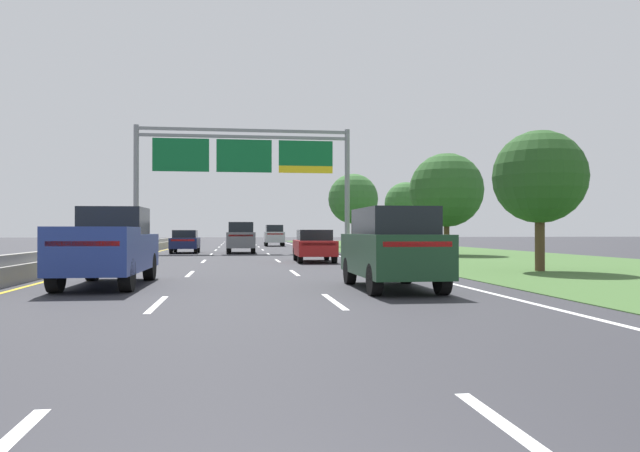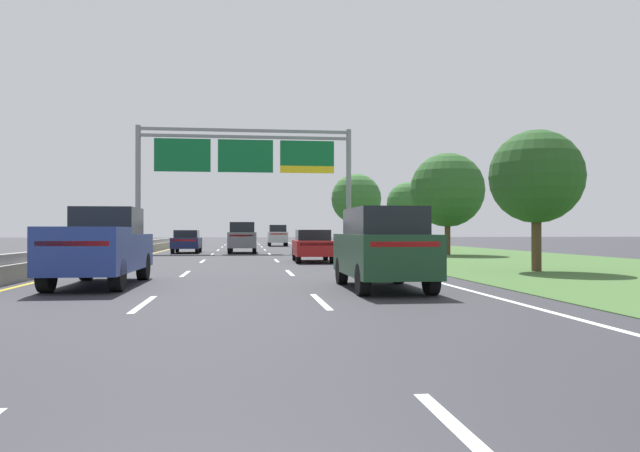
{
  "view_description": "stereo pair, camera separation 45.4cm",
  "coord_description": "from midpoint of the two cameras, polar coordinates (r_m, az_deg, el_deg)",
  "views": [
    {
      "loc": [
        -0.23,
        -2.45,
        1.52
      ],
      "look_at": [
        4.6,
        32.82,
        1.8
      ],
      "focal_mm": 34.29,
      "sensor_mm": 36.0,
      "label": 1
    },
    {
      "loc": [
        0.23,
        -2.51,
        1.52
      ],
      "look_at": [
        4.6,
        32.82,
        1.8
      ],
      "focal_mm": 34.29,
      "sensor_mm": 36.0,
      "label": 2
    }
  ],
  "objects": [
    {
      "name": "car_darkgreen_right_lane_suv",
      "position": [
        15.98,
        5.94,
        -1.96
      ],
      "size": [
        1.92,
        4.71,
        2.11
      ],
      "rotation": [
        0.0,
        0.0,
        1.57
      ],
      "color": "#193D23",
      "rests_on": "ground"
    },
    {
      "name": "pickup_truck_blue",
      "position": [
        18.0,
        -19.83,
        -1.84
      ],
      "size": [
        2.06,
        5.42,
        2.2
      ],
      "rotation": [
        0.0,
        0.0,
        1.56
      ],
      "color": "navy",
      "rests_on": "ground"
    },
    {
      "name": "car_navy_left_lane_sedan",
      "position": [
        43.18,
        -12.76,
        -1.38
      ],
      "size": [
        1.84,
        4.41,
        1.57
      ],
      "rotation": [
        0.0,
        0.0,
        1.58
      ],
      "color": "#161E47",
      "rests_on": "ground"
    },
    {
      "name": "grass_verge_right",
      "position": [
        40.02,
        12.63,
        -2.61
      ],
      "size": [
        14.0,
        110.0,
        0.02
      ],
      "primitive_type": "cube",
      "color": "#3D602D",
      "rests_on": "ground"
    },
    {
      "name": "roadside_tree_near",
      "position": [
        24.27,
        19.31,
        4.32
      ],
      "size": [
        3.48,
        3.48,
        5.29
      ],
      "color": "#4C3823",
      "rests_on": "ground"
    },
    {
      "name": "ground_plane",
      "position": [
        37.51,
        -7.8,
        -2.78
      ],
      "size": [
        220.0,
        220.0,
        0.0
      ],
      "primitive_type": "plane",
      "color": "#2B2B30"
    },
    {
      "name": "car_red_right_lane_sedan",
      "position": [
        29.98,
        -0.99,
        -1.8
      ],
      "size": [
        1.93,
        4.44,
        1.57
      ],
      "rotation": [
        0.0,
        0.0,
        1.55
      ],
      "color": "maroon",
      "rests_on": "ground"
    },
    {
      "name": "car_silver_right_lane_suv",
      "position": [
        61.5,
        -4.51,
        -0.85
      ],
      "size": [
        1.96,
        4.72,
        2.11
      ],
      "rotation": [
        0.0,
        0.0,
        1.56
      ],
      "color": "#B2B5BA",
      "rests_on": "ground"
    },
    {
      "name": "lane_striping",
      "position": [
        37.05,
        -7.8,
        -2.8
      ],
      "size": [
        11.96,
        106.0,
        0.01
      ],
      "color": "white",
      "rests_on": "ground"
    },
    {
      "name": "overhead_sign_gantry",
      "position": [
        43.32,
        -7.39,
        5.89
      ],
      "size": [
        15.06,
        0.42,
        8.81
      ],
      "color": "gray",
      "rests_on": "ground"
    },
    {
      "name": "median_barrier_concrete",
      "position": [
        38.07,
        -17.79,
        -2.19
      ],
      "size": [
        0.6,
        110.0,
        0.85
      ],
      "color": "#99968E",
      "rests_on": "ground"
    },
    {
      "name": "roadside_tree_distant",
      "position": [
        58.97,
        2.89,
        2.55
      ],
      "size": [
        4.82,
        4.82,
        7.03
      ],
      "color": "#4C3823",
      "rests_on": "ground"
    },
    {
      "name": "car_grey_centre_lane_suv",
      "position": [
        42.45,
        -7.69,
        -1.02
      ],
      "size": [
        1.95,
        4.72,
        2.11
      ],
      "rotation": [
        0.0,
        0.0,
        1.56
      ],
      "color": "slate",
      "rests_on": "ground"
    },
    {
      "name": "roadside_tree_far",
      "position": [
        48.97,
        7.76,
        2.09
      ],
      "size": [
        3.38,
        3.38,
        5.4
      ],
      "color": "#4C3823",
      "rests_on": "ground"
    },
    {
      "name": "roadside_tree_mid",
      "position": [
        39.37,
        11.4,
        3.3
      ],
      "size": [
        4.66,
        4.66,
        6.43
      ],
      "color": "#4C3823",
      "rests_on": "ground"
    }
  ]
}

